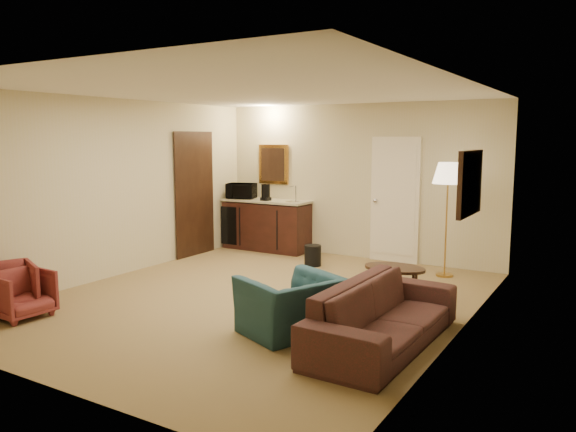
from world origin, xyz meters
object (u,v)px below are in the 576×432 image
at_px(sofa, 384,304).
at_px(teal_armchair, 291,296).
at_px(rose_chair_near, 21,292).
at_px(waste_bin, 313,255).
at_px(microwave, 241,189).
at_px(floor_lamp, 446,220).
at_px(wetbar_cabinet, 266,225).
at_px(coffee_table, 394,284).
at_px(rose_chair_far, 5,287).
at_px(coffee_maker, 266,192).

relative_size(sofa, teal_armchair, 2.27).
distance_m(rose_chair_near, waste_bin, 4.31).
bearing_deg(microwave, teal_armchair, -64.73).
bearing_deg(sofa, floor_lamp, 6.13).
height_order(wetbar_cabinet, microwave, microwave).
height_order(teal_armchair, floor_lamp, floor_lamp).
xyz_separation_m(coffee_table, floor_lamp, (0.19, 1.61, 0.62)).
bearing_deg(floor_lamp, coffee_table, -96.68).
height_order(coffee_table, floor_lamp, floor_lamp).
bearing_deg(rose_chair_far, waste_bin, -0.89).
height_order(teal_armchair, rose_chair_far, teal_armchair).
distance_m(wetbar_cabinet, rose_chair_near, 4.73).
height_order(sofa, rose_chair_near, sofa).
xyz_separation_m(rose_chair_far, microwave, (0.00, 4.68, 0.76)).
distance_m(teal_armchair, microwave, 4.79).
relative_size(teal_armchair, coffee_table, 1.22).
bearing_deg(coffee_maker, sofa, -32.28).
height_order(wetbar_cabinet, rose_chair_far, wetbar_cabinet).
bearing_deg(rose_chair_far, sofa, -48.20).
relative_size(sofa, rose_chair_far, 3.22).
bearing_deg(waste_bin, wetbar_cabinet, 151.93).
height_order(coffee_table, coffee_maker, coffee_maker).
relative_size(sofa, coffee_maker, 7.28).
xyz_separation_m(teal_armchair, rose_chair_far, (-3.15, -1.14, -0.08)).
xyz_separation_m(sofa, coffee_table, (-0.44, 1.49, -0.19)).
height_order(teal_armchair, rose_chair_near, teal_armchair).
distance_m(sofa, teal_armchair, 0.97).
distance_m(sofa, coffee_maker, 4.88).
relative_size(floor_lamp, coffee_maker, 5.78).
bearing_deg(coffee_maker, rose_chair_near, -83.18).
xyz_separation_m(rose_chair_near, rose_chair_far, (-0.25, -0.04, 0.03)).
xyz_separation_m(rose_chair_far, coffee_table, (3.66, 2.83, -0.11)).
relative_size(coffee_table, floor_lamp, 0.46).
xyz_separation_m(wetbar_cabinet, rose_chair_far, (-0.50, -4.76, -0.13)).
height_order(sofa, teal_armchair, sofa).
bearing_deg(teal_armchair, waste_bin, -132.80).
relative_size(rose_chair_far, waste_bin, 1.98).
bearing_deg(wetbar_cabinet, sofa, -43.53).
bearing_deg(coffee_maker, wetbar_cabinet, 129.86).
height_order(waste_bin, microwave, microwave).
xyz_separation_m(wetbar_cabinet, waste_bin, (1.35, -0.72, -0.29)).
bearing_deg(wetbar_cabinet, microwave, -171.63).
relative_size(rose_chair_far, coffee_table, 0.86).
distance_m(rose_chair_far, waste_bin, 4.44).
height_order(wetbar_cabinet, waste_bin, wetbar_cabinet).
bearing_deg(waste_bin, teal_armchair, -65.80).
bearing_deg(waste_bin, rose_chair_far, -114.61).
xyz_separation_m(teal_armchair, coffee_table, (0.51, 1.69, -0.19)).
bearing_deg(sofa, teal_armchair, 103.44).
bearing_deg(rose_chair_near, coffee_table, -47.55).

